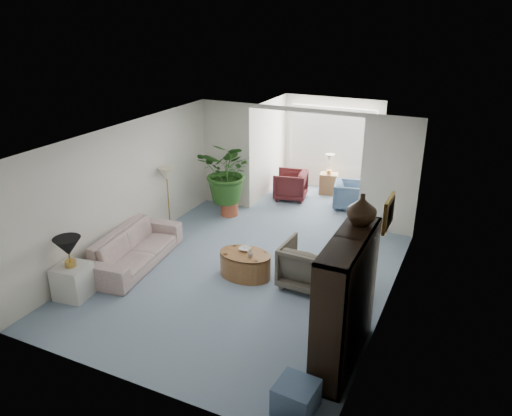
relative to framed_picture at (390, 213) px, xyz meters
The scene contains 26 objects.
floor 2.99m from the framed_picture, behind, with size 6.00×6.00×0.00m, color #8395AD.
sunroom_floor 5.16m from the framed_picture, 120.36° to the left, with size 2.60×2.60×0.00m, color #8395AD.
back_pier_left 5.37m from the framed_picture, 144.59° to the left, with size 1.20×0.12×2.50m, color silver.
back_pier_right 3.18m from the framed_picture, 100.24° to the left, with size 1.20×0.12×2.50m, color silver.
back_header 4.03m from the framed_picture, 128.43° to the left, with size 2.60×0.12×0.10m, color silver.
window_pane 5.83m from the framed_picture, 114.98° to the left, with size 2.20×0.02×1.50m, color white.
window_blinds 5.81m from the framed_picture, 115.11° to the left, with size 2.20×0.02×1.50m, color white.
framed_picture is the anchor object (origin of this frame).
sofa 4.69m from the framed_picture, behind, with size 2.22×0.87×0.65m, color beige.
end_table 5.15m from the framed_picture, 160.47° to the right, with size 0.51×0.51×0.57m, color silver.
table_lamp 5.02m from the framed_picture, 160.47° to the right, with size 0.44×0.44×0.30m, color black.
floor_lamp 5.00m from the framed_picture, 164.86° to the left, with size 0.36×0.36×0.28m, color beige.
coffee_table 2.83m from the framed_picture, behind, with size 0.95×0.95×0.45m, color #965936.
coffee_bowl 2.76m from the framed_picture, behind, with size 0.21×0.21×0.05m, color silver.
coffee_cup 2.56m from the framed_picture, behind, with size 0.10×0.10×0.09m, color #B6AE9F.
wingback_chair 1.88m from the framed_picture, 166.16° to the left, with size 0.84×0.87×0.79m, color #5F594B.
side_table_dark 1.65m from the framed_picture, 134.39° to the left, with size 0.49×0.39×0.59m, color black.
entertainment_cabinet 1.54m from the framed_picture, 100.00° to the right, with size 0.44×1.64×1.82m, color black.
cabinet_urn 0.90m from the framed_picture, 105.97° to the right, with size 0.39×0.39×0.41m, color black.
ottoman 2.90m from the framed_picture, 100.69° to the right, with size 0.47×0.47×0.37m, color slate.
plant_pot 4.97m from the framed_picture, 147.78° to the left, with size 0.40×0.40×0.32m, color #AC4D32.
house_plant 4.77m from the framed_picture, 147.78° to the left, with size 1.30×1.13×1.45m, color #28541D.
sunroom_chair_blue 4.62m from the framed_picture, 111.45° to the left, with size 0.69×0.71×0.65m, color slate.
sunroom_chair_maroon 5.33m from the framed_picture, 127.16° to the left, with size 0.76×0.78×0.71m, color #591E23.
sunroom_table 5.59m from the framed_picture, 115.95° to the left, with size 0.44×0.34×0.54m, color #965936.
shelf_clutter 1.55m from the framed_picture, 101.36° to the right, with size 0.30×1.25×1.06m.
Camera 1 is at (3.51, -6.84, 4.43)m, focal length 34.54 mm.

